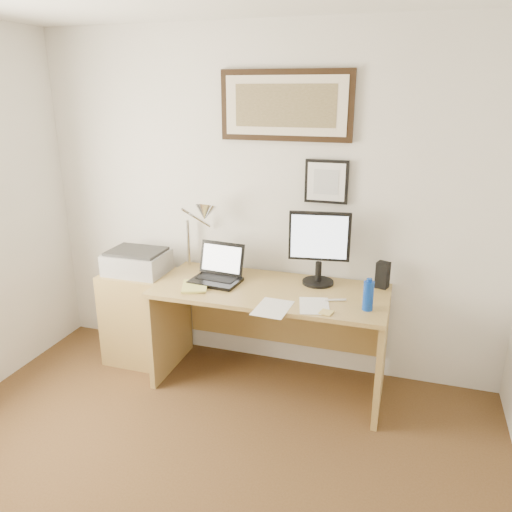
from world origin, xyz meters
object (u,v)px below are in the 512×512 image
at_px(side_cabinet, 140,316).
at_px(water_bottle, 368,296).
at_px(laptop, 218,273).
at_px(printer, 137,262).
at_px(lcd_monitor, 319,245).
at_px(book, 182,287).
at_px(desk, 273,315).

height_order(side_cabinet, water_bottle, water_bottle).
bearing_deg(laptop, side_cabinet, 179.23).
height_order(laptop, printer, laptop).
bearing_deg(printer, side_cabinet, -128.99).
bearing_deg(water_bottle, lcd_monitor, 138.22).
bearing_deg(lcd_monitor, side_cabinet, -174.18).
bearing_deg(lcd_monitor, book, -158.08).
distance_m(desk, printer, 1.11).
bearing_deg(book, water_bottle, 0.75).
distance_m(book, laptop, 0.28).
bearing_deg(desk, laptop, -173.72).
bearing_deg(book, printer, 155.11).
bearing_deg(printer, water_bottle, -6.77).
bearing_deg(side_cabinet, lcd_monitor, 5.82).
bearing_deg(printer, book, -24.89).
relative_size(desk, lcd_monitor, 3.08).
height_order(water_bottle, printer, water_bottle).
bearing_deg(lcd_monitor, printer, -174.48).
xyz_separation_m(water_bottle, printer, (-1.74, 0.21, -0.03)).
distance_m(water_bottle, desk, 0.78).
distance_m(book, printer, 0.53).
relative_size(laptop, printer, 0.82).
height_order(side_cabinet, printer, printer).
distance_m(side_cabinet, printer, 0.45).
bearing_deg(printer, desk, 1.48).
distance_m(side_cabinet, book, 0.66).
height_order(laptop, lcd_monitor, lcd_monitor).
distance_m(desk, laptop, 0.50).
bearing_deg(lcd_monitor, laptop, -168.01).
relative_size(desk, laptop, 4.42).
relative_size(book, lcd_monitor, 0.45).
xyz_separation_m(laptop, lcd_monitor, (0.70, 0.15, 0.23)).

